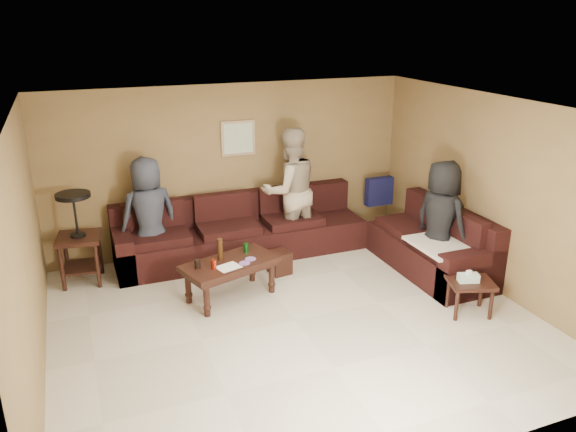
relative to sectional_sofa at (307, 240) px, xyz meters
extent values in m
plane|color=beige|center=(-0.81, -1.52, -0.33)|extent=(5.50, 5.50, 0.00)
cube|color=silver|center=(-0.81, -1.52, 2.12)|extent=(5.50, 5.00, 0.10)
cube|color=olive|center=(-0.81, 0.98, 0.92)|extent=(5.50, 0.10, 2.50)
cube|color=olive|center=(-0.81, -4.02, 0.92)|extent=(5.50, 0.10, 2.50)
cube|color=olive|center=(-3.56, -1.52, 0.92)|extent=(0.10, 5.00, 2.50)
cube|color=olive|center=(1.94, -1.52, 0.92)|extent=(0.10, 5.00, 2.50)
cube|color=black|center=(-0.81, 0.53, -0.10)|extent=(3.70, 0.90, 0.45)
cube|color=black|center=(-0.81, 0.86, 0.35)|extent=(3.70, 0.24, 0.45)
cube|color=black|center=(-2.54, 0.53, -0.01)|extent=(0.24, 0.90, 0.63)
cube|color=black|center=(1.49, -0.92, -0.10)|extent=(0.90, 2.00, 0.45)
cube|color=black|center=(1.82, -0.92, 0.35)|extent=(0.24, 2.00, 0.45)
cube|color=black|center=(1.49, -1.80, -0.01)|extent=(0.90, 0.24, 0.63)
cube|color=#13143D|center=(1.49, 0.53, 0.42)|extent=(0.45, 0.14, 0.45)
cube|color=silver|center=(1.49, -1.37, 0.25)|extent=(1.00, 0.85, 0.04)
cube|color=black|center=(-1.35, -0.68, 0.14)|extent=(1.33, 0.94, 0.07)
cube|color=black|center=(-1.35, -0.68, 0.08)|extent=(1.22, 0.83, 0.05)
cylinder|color=black|center=(-1.76, -1.04, -0.11)|extent=(0.08, 0.08, 0.44)
cylinder|color=black|center=(-0.82, -0.74, -0.11)|extent=(0.08, 0.08, 0.44)
cylinder|color=black|center=(-1.89, -0.62, -0.11)|extent=(0.08, 0.08, 0.44)
cylinder|color=black|center=(-0.95, -0.32, -0.11)|extent=(0.08, 0.08, 0.44)
cylinder|color=#AF2A14|center=(-1.60, -0.81, 0.24)|extent=(0.07, 0.07, 0.12)
cylinder|color=#147420|center=(-1.08, -0.47, 0.24)|extent=(0.07, 0.07, 0.12)
cylinder|color=black|center=(-1.45, -0.57, 0.32)|extent=(0.07, 0.07, 0.28)
cylinder|color=black|center=(-1.78, -0.72, 0.23)|extent=(0.08, 0.08, 0.11)
cube|color=white|center=(-1.42, -0.84, 0.18)|extent=(0.33, 0.29, 0.00)
cylinder|color=#D64B88|center=(-1.20, -0.80, 0.18)|extent=(0.14, 0.14, 0.01)
cylinder|color=#D64B88|center=(-1.09, -0.71, 0.18)|extent=(0.14, 0.14, 0.01)
cube|color=black|center=(-3.09, 0.49, 0.31)|extent=(0.63, 0.63, 0.06)
cube|color=black|center=(-3.09, 0.49, -0.11)|extent=(0.55, 0.55, 0.03)
cylinder|color=black|center=(-3.34, 0.31, -0.01)|extent=(0.06, 0.06, 0.64)
cylinder|color=black|center=(-2.90, 0.24, -0.01)|extent=(0.06, 0.06, 0.64)
cylinder|color=black|center=(-3.28, 0.74, -0.01)|extent=(0.06, 0.06, 0.64)
cylinder|color=black|center=(-2.84, 0.68, -0.01)|extent=(0.06, 0.06, 0.64)
cylinder|color=black|center=(-3.09, 0.49, 0.36)|extent=(0.20, 0.20, 0.03)
cylinder|color=black|center=(-3.09, 0.49, 0.64)|extent=(0.03, 0.03, 0.53)
cylinder|color=black|center=(-3.09, 0.49, 0.90)|extent=(0.44, 0.44, 0.06)
cube|color=black|center=(1.21, -2.13, 0.08)|extent=(0.63, 0.57, 0.05)
cylinder|color=black|center=(0.96, -2.22, -0.12)|extent=(0.05, 0.05, 0.41)
cylinder|color=black|center=(1.36, -2.35, -0.12)|extent=(0.05, 0.05, 0.41)
cylinder|color=black|center=(1.06, -1.91, -0.12)|extent=(0.05, 0.05, 0.41)
cylinder|color=black|center=(1.46, -2.04, -0.12)|extent=(0.05, 0.05, 0.41)
cube|color=white|center=(1.16, -2.13, 0.15)|extent=(0.27, 0.19, 0.10)
cube|color=white|center=(1.16, -2.13, 0.22)|extent=(0.06, 0.04, 0.05)
cube|color=black|center=(-0.52, -0.24, -0.16)|extent=(0.31, 0.31, 0.33)
cube|color=#A08264|center=(-0.71, 0.96, 1.37)|extent=(0.52, 0.03, 0.52)
cube|color=silver|center=(-0.71, 0.95, 1.37)|extent=(0.44, 0.01, 0.44)
imported|color=#2C313E|center=(-2.15, 0.54, 0.49)|extent=(0.89, 0.67, 1.64)
imported|color=tan|center=(-0.07, 0.49, 0.62)|extent=(0.96, 0.77, 1.90)
imported|color=black|center=(1.45, -1.14, 0.50)|extent=(0.72, 0.91, 1.65)
camera|label=1|loc=(-3.05, -6.93, 3.10)|focal=35.00mm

